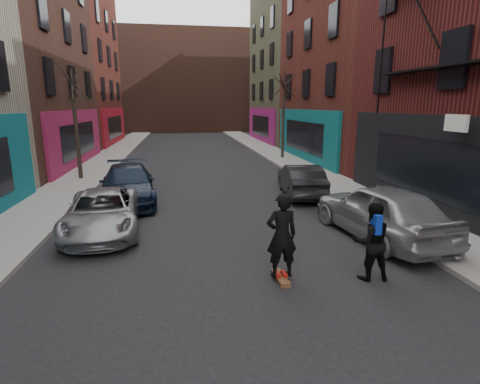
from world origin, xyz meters
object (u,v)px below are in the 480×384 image
object	(u,v)px
parked_left_end	(128,184)
parked_right_end	(301,180)
parked_left_far	(102,212)
tree_left_far	(75,114)
parked_right_far	(381,211)
pedestrian	(371,241)
skateboarder	(282,235)
skateboard	(281,278)
tree_right_far	(284,109)

from	to	relation	value
parked_left_end	parked_right_end	bearing A→B (deg)	-6.82
parked_left_far	parked_left_end	xyz separation A→B (m)	(0.31, 3.61, 0.10)
parked_right_end	parked_left_far	bearing A→B (deg)	32.38
tree_left_far	parked_left_end	size ratio (longest dim) A/B	1.29
parked_right_far	pedestrian	xyz separation A→B (m)	(-1.60, -2.44, 0.07)
parked_left_far	skateboarder	distance (m)	6.07
skateboard	tree_left_far	bearing A→B (deg)	117.35
parked_right_end	parked_left_end	bearing A→B (deg)	6.56
parked_left_end	skateboard	world-z (taller)	parked_left_end
tree_left_far	parked_left_end	bearing A→B (deg)	-58.82
tree_left_far	pedestrian	distance (m)	15.98
skateboarder	tree_right_far	bearing A→B (deg)	-108.07
skateboard	skateboarder	bearing A→B (deg)	0.00
parked_left_far	skateboard	bearing A→B (deg)	-46.87
tree_left_far	parked_left_far	world-z (taller)	tree_left_far
parked_right_far	pedestrian	size ratio (longest dim) A/B	2.73
tree_left_far	parked_right_end	distance (m)	11.64
tree_left_far	parked_right_far	bearing A→B (deg)	-43.89
parked_left_far	skateboarder	bearing A→B (deg)	-46.87
parked_right_end	tree_right_far	bearing A→B (deg)	-94.70
tree_right_far	pedestrian	distance (m)	19.28
parked_left_end	skateboard	xyz separation A→B (m)	(4.22, -7.63, -0.68)
tree_right_far	parked_right_far	bearing A→B (deg)	-95.58
skateboarder	parked_right_far	bearing A→B (deg)	-150.95
tree_right_far	pedestrian	bearing A→B (deg)	-99.65
parked_right_end	skateboarder	xyz separation A→B (m)	(-2.95, -7.60, 0.37)
tree_right_far	parked_right_end	bearing A→B (deg)	-101.48
parked_right_far	parked_left_far	bearing A→B (deg)	-19.93
tree_right_far	parked_right_end	size ratio (longest dim) A/B	1.64
tree_left_far	tree_right_far	bearing A→B (deg)	25.82
tree_right_far	parked_left_far	size ratio (longest dim) A/B	1.49
parked_left_far	parked_right_far	distance (m)	8.31
tree_left_far	parked_left_far	xyz separation A→B (m)	(2.69, -8.57, -2.74)
parked_left_end	parked_right_end	xyz separation A→B (m)	(7.17, -0.03, -0.05)
skateboard	pedestrian	size ratio (longest dim) A/B	0.45
parked_left_far	pedestrian	size ratio (longest dim) A/B	2.59
skateboard	parked_left_far	bearing A→B (deg)	135.94
parked_right_end	pedestrian	xyz separation A→B (m)	(-0.97, -7.84, 0.21)
parked_left_far	parked_right_far	xyz separation A→B (m)	(8.11, -1.82, 0.19)
tree_left_far	parked_right_end	xyz separation A→B (m)	(10.17, -4.98, -2.70)
tree_left_far	parked_right_far	size ratio (longest dim) A/B	1.35
skateboarder	pedestrian	distance (m)	2.00
tree_left_far	tree_right_far	world-z (taller)	tree_right_far
pedestrian	parked_left_end	bearing A→B (deg)	-46.77
tree_right_far	parked_left_end	world-z (taller)	tree_right_far
tree_right_far	skateboard	distance (m)	19.60
tree_left_far	pedestrian	bearing A→B (deg)	-54.35
skateboard	pedestrian	distance (m)	2.16
parked_right_end	tree_left_far	bearing A→B (deg)	-19.34
parked_left_end	parked_right_far	size ratio (longest dim) A/B	1.04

